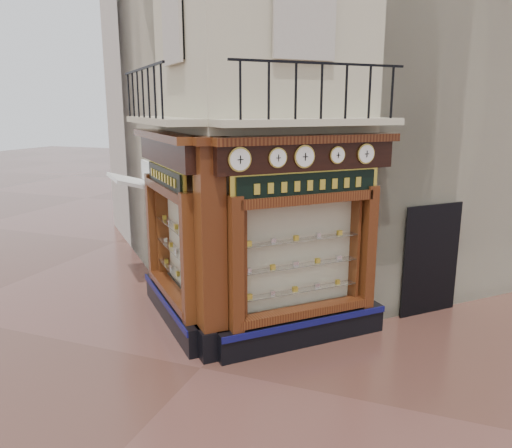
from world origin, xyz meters
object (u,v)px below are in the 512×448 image
at_px(clock_d, 337,155).
at_px(awning, 138,284).
at_px(clock_b, 278,158).
at_px(clock_c, 304,157).
at_px(corner_pilaster, 211,254).
at_px(clock_e, 366,154).
at_px(clock_a, 240,159).
at_px(signboard_right, 308,185).
at_px(signboard_left, 165,177).

height_order(clock_d, awning, clock_d).
height_order(clock_b, awning, clock_b).
xyz_separation_m(clock_b, clock_c, (0.37, 0.37, 0.00)).
height_order(corner_pilaster, clock_e, corner_pilaster).
bearing_deg(corner_pilaster, clock_a, -48.02).
height_order(corner_pilaster, clock_c, corner_pilaster).
distance_m(clock_d, signboard_right, 0.74).
relative_size(corner_pilaster, signboard_right, 1.84).
bearing_deg(clock_c, clock_a, 180.00).
distance_m(clock_b, clock_e, 1.81).
distance_m(corner_pilaster, signboard_right, 2.12).
height_order(clock_c, clock_e, clock_c).
distance_m(clock_c, clock_e, 1.29).
bearing_deg(signboard_left, clock_e, -124.19).
height_order(clock_e, awning, clock_e).
xyz_separation_m(clock_a, signboard_right, (0.89, 1.04, -0.52)).
xyz_separation_m(clock_d, awning, (-5.37, 1.45, -3.62)).
height_order(clock_a, awning, clock_a).
xyz_separation_m(clock_e, awning, (-5.80, 1.01, -3.62)).
bearing_deg(signboard_right, clock_b, -170.66).
relative_size(clock_e, signboard_left, 0.19).
bearing_deg(corner_pilaster, signboard_right, -10.25).
bearing_deg(clock_b, signboard_right, 9.34).
bearing_deg(signboard_right, clock_a, -175.37).
bearing_deg(corner_pilaster, clock_b, -21.61).
bearing_deg(signboard_right, signboard_left, 135.00).
relative_size(clock_a, awning, 0.24).
height_order(corner_pilaster, awning, corner_pilaster).
bearing_deg(signboard_left, clock_a, -162.16).
relative_size(clock_a, clock_b, 1.18).
bearing_deg(clock_a, clock_b, 0.00).
height_order(clock_b, clock_d, clock_b).
bearing_deg(corner_pilaster, clock_e, -8.41).
bearing_deg(awning, clock_c, -156.49).
bearing_deg(clock_d, awning, 119.89).
bearing_deg(corner_pilaster, clock_c, -14.98).
bearing_deg(clock_d, signboard_left, 139.91).
xyz_separation_m(awning, signboard_right, (4.92, -1.74, 3.10)).
bearing_deg(corner_pilaster, clock_d, -10.66).
xyz_separation_m(clock_a, clock_c, (0.86, 0.86, -0.00)).
bearing_deg(awning, signboard_right, -154.46).
height_order(clock_a, clock_c, clock_a).
bearing_deg(corner_pilaster, awning, 96.50).
height_order(awning, signboard_left, signboard_left).
bearing_deg(clock_c, awning, 113.51).
bearing_deg(clock_e, clock_c, -180.00).
bearing_deg(awning, clock_d, -150.11).
height_order(clock_a, clock_e, clock_a).
height_order(corner_pilaster, clock_b, corner_pilaster).
xyz_separation_m(corner_pilaster, signboard_right, (1.46, 1.01, 1.15)).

